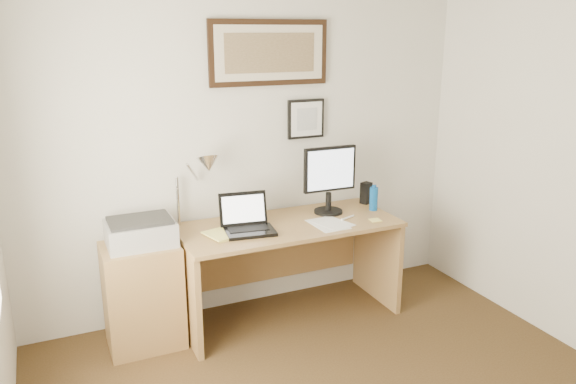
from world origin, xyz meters
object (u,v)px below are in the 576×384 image
water_bottle (374,199)px  book (210,238)px  lcd_monitor (330,177)px  printer (141,232)px  desk (284,249)px  side_cabinet (143,296)px  laptop (247,223)px

water_bottle → book: bearing=-176.3°
water_bottle → book: water_bottle is taller
lcd_monitor → printer: (-1.43, -0.03, -0.22)m
book → desk: bearing=14.3°
water_bottle → book: size_ratio=0.79×
water_bottle → side_cabinet: bearing=178.9°
printer → book: bearing=-17.9°
desk → lcd_monitor: (0.38, 0.01, 0.53)m
side_cabinet → lcd_monitor: 1.60m
side_cabinet → printer: printer is taller
side_cabinet → laptop: (0.74, -0.08, 0.44)m
side_cabinet → laptop: bearing=-6.3°
water_bottle → printer: (-1.79, 0.05, -0.02)m
water_bottle → desk: bearing=174.6°
book → side_cabinet: bearing=164.7°
desk → laptop: bearing=-160.7°
printer → side_cabinet: bearing=-138.4°
water_bottle → desk: water_bottle is taller
water_bottle → lcd_monitor: bearing=167.7°
water_bottle → book: 1.36m
side_cabinet → printer: size_ratio=1.66×
side_cabinet → water_bottle: 1.87m
book → printer: 0.46m
desk → water_bottle: bearing=-5.4°
desk → lcd_monitor: size_ratio=3.08×
desk → printer: size_ratio=3.64×
lcd_monitor → book: bearing=-170.6°
water_bottle → desk: 0.81m
laptop → printer: laptop is taller
side_cabinet → book: 0.61m
water_bottle → printer: water_bottle is taller
side_cabinet → laptop: size_ratio=1.98×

